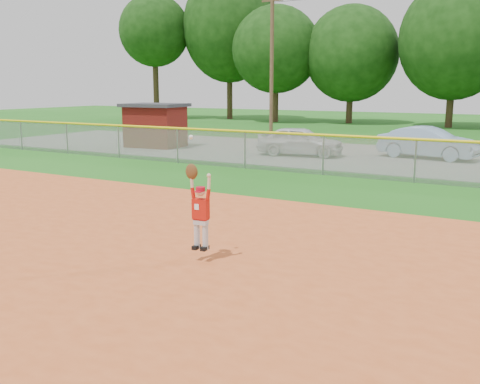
% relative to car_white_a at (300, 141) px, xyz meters
% --- Properties ---
extents(ground, '(120.00, 120.00, 0.00)m').
position_rel_car_white_a_xyz_m(ground, '(2.91, -14.69, -0.72)').
color(ground, '#1B5B14').
rests_on(ground, ground).
extents(clay_infield, '(24.00, 16.00, 0.04)m').
position_rel_car_white_a_xyz_m(clay_infield, '(2.91, -17.69, -0.70)').
color(clay_infield, '#C05122').
rests_on(clay_infield, ground).
extents(parking_strip, '(44.00, 10.00, 0.03)m').
position_rel_car_white_a_xyz_m(parking_strip, '(2.91, 1.31, -0.71)').
color(parking_strip, slate).
rests_on(parking_strip, ground).
extents(car_white_a, '(4.25, 2.22, 1.38)m').
position_rel_car_white_a_xyz_m(car_white_a, '(0.00, 0.00, 0.00)').
color(car_white_a, silver).
rests_on(car_white_a, parking_strip).
extents(car_blue, '(4.53, 2.19, 1.43)m').
position_rel_car_white_a_xyz_m(car_blue, '(5.49, 1.89, 0.03)').
color(car_blue, '#829FC1').
rests_on(car_blue, parking_strip).
extents(utility_shed, '(3.34, 2.71, 2.36)m').
position_rel_car_white_a_xyz_m(utility_shed, '(-8.34, -0.35, 0.49)').
color(utility_shed, '#4E100B').
rests_on(utility_shed, ground).
extents(outfield_fence, '(40.06, 0.10, 1.55)m').
position_rel_car_white_a_xyz_m(outfield_fence, '(2.91, -4.69, 0.16)').
color(outfield_fence, gray).
rests_on(outfield_fence, ground).
extents(power_lines, '(19.40, 0.24, 9.00)m').
position_rel_car_white_a_xyz_m(power_lines, '(3.91, 7.31, 3.96)').
color(power_lines, '#4C3823').
rests_on(power_lines, ground).
extents(tree_line, '(62.37, 13.00, 14.43)m').
position_rel_car_white_a_xyz_m(tree_line, '(3.87, 23.21, 6.81)').
color(tree_line, '#422D1C').
rests_on(tree_line, ground).
extents(ballplayer, '(0.54, 0.24, 2.14)m').
position_rel_car_white_a_xyz_m(ballplayer, '(4.46, -15.42, 0.34)').
color(ballplayer, silver).
rests_on(ballplayer, ground).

